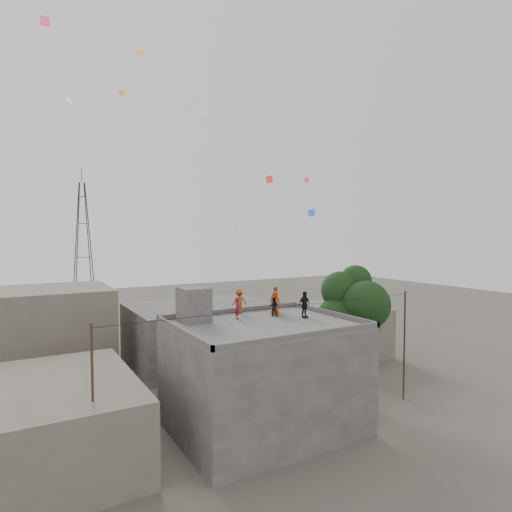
{
  "coord_description": "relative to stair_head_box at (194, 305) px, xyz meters",
  "views": [
    {
      "loc": [
        -12.42,
        -20.68,
        11.21
      ],
      "look_at": [
        1.03,
        2.66,
        9.83
      ],
      "focal_mm": 30.0,
      "sensor_mm": 36.0,
      "label": 1
    }
  ],
  "objects": [
    {
      "name": "neighbor_west",
      "position": [
        -7.8,
        -0.6,
        -5.1
      ],
      "size": [
        8.0,
        10.0,
        4.0
      ],
      "primitive_type": "cube",
      "color": "#615A4C",
      "rests_on": "ground"
    },
    {
      "name": "person_red_child",
      "position": [
        2.53,
        -0.66,
        -0.35
      ],
      "size": [
        0.49,
        0.57,
        1.31
      ],
      "primitive_type": "imported",
      "rotation": [
        0.0,
        0.0,
        1.11
      ],
      "color": "maroon",
      "rests_on": "main_building"
    },
    {
      "name": "utility_line",
      "position": [
        3.7,
        -3.85,
        -3.27
      ],
      "size": [
        20.12,
        0.62,
        7.4
      ],
      "color": "black",
      "rests_on": "ground"
    },
    {
      "name": "person_red_adult",
      "position": [
        5.68,
        0.08,
        -0.16
      ],
      "size": [
        0.69,
        0.53,
        1.69
      ],
      "primitive_type": "imported",
      "rotation": [
        0.0,
        0.0,
        3.37
      ],
      "color": "maroon",
      "rests_on": "main_building"
    },
    {
      "name": "tree",
      "position": [
        10.57,
        -2.0,
        -1.0
      ],
      "size": [
        4.9,
        4.6,
        9.1
      ],
      "color": "black",
      "rests_on": "ground"
    },
    {
      "name": "main_building",
      "position": [
        3.2,
        -2.6,
        -4.05
      ],
      "size": [
        10.0,
        8.0,
        6.1
      ],
      "color": "#464441",
      "rests_on": "ground"
    },
    {
      "name": "ground",
      "position": [
        3.2,
        -2.6,
        -7.1
      ],
      "size": [
        140.0,
        140.0,
        0.0
      ],
      "primitive_type": "plane",
      "color": "#4C483E",
      "rests_on": "ground"
    },
    {
      "name": "person_orange_adult",
      "position": [
        3.42,
        0.8,
        -0.2
      ],
      "size": [
        1.07,
        0.67,
        1.59
      ],
      "primitive_type": "imported",
      "rotation": [
        0.0,
        0.0,
        -3.22
      ],
      "color": "#A04712",
      "rests_on": "main_building"
    },
    {
      "name": "transmission_tower",
      "position": [
        -0.8,
        37.4,
        1.97
      ],
      "size": [
        2.97,
        2.97,
        20.01
      ],
      "color": "black",
      "rests_on": "ground"
    },
    {
      "name": "person_dark_child",
      "position": [
        4.9,
        -0.98,
        -0.4
      ],
      "size": [
        0.74,
        0.71,
        1.19
      ],
      "primitive_type": "imported",
      "rotation": [
        0.0,
        0.0,
        2.49
      ],
      "color": "black",
      "rests_on": "main_building"
    },
    {
      "name": "neighbor_north",
      "position": [
        5.2,
        11.4,
        -4.6
      ],
      "size": [
        12.0,
        9.0,
        5.0
      ],
      "primitive_type": "cube",
      "color": "#464441",
      "rests_on": "ground"
    },
    {
      "name": "stair_head_box",
      "position": [
        0.0,
        0.0,
        0.0
      ],
      "size": [
        1.6,
        1.8,
        2.0
      ],
      "primitive_type": "cube",
      "color": "#464441",
      "rests_on": "main_building"
    },
    {
      "name": "person_dark_adult",
      "position": [
        6.25,
        -2.35,
        -0.18
      ],
      "size": [
        1.02,
        0.59,
        1.63
      ],
      "primitive_type": "imported",
      "rotation": [
        0.0,
        0.0,
        0.21
      ],
      "color": "black",
      "rests_on": "main_building"
    },
    {
      "name": "neighbor_east",
      "position": [
        17.2,
        7.4,
        -4.9
      ],
      "size": [
        7.0,
        8.0,
        4.4
      ],
      "primitive_type": "cube",
      "color": "#615A4C",
      "rests_on": "ground"
    },
    {
      "name": "parapet",
      "position": [
        3.2,
        -2.6,
        -0.85
      ],
      "size": [
        10.0,
        8.0,
        0.3
      ],
      "color": "#464441",
      "rests_on": "main_building"
    },
    {
      "name": "kites",
      "position": [
        2.78,
        4.36,
        10.22
      ],
      "size": [
        22.91,
        16.23,
        11.07
      ],
      "color": "#E05217",
      "rests_on": "ground"
    },
    {
      "name": "person_orange_child",
      "position": [
        5.18,
        -0.7,
        -0.23
      ],
      "size": [
        0.9,
        0.82,
        1.54
      ],
      "primitive_type": "imported",
      "rotation": [
        0.0,
        0.0,
        -0.58
      ],
      "color": "#BE4B15",
      "rests_on": "main_building"
    },
    {
      "name": "neighbor_northwest",
      "position": [
        -6.8,
        13.4,
        -3.6
      ],
      "size": [
        9.0,
        8.0,
        7.0
      ],
      "primitive_type": "cube",
      "color": "#615A4C",
      "rests_on": "ground"
    }
  ]
}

